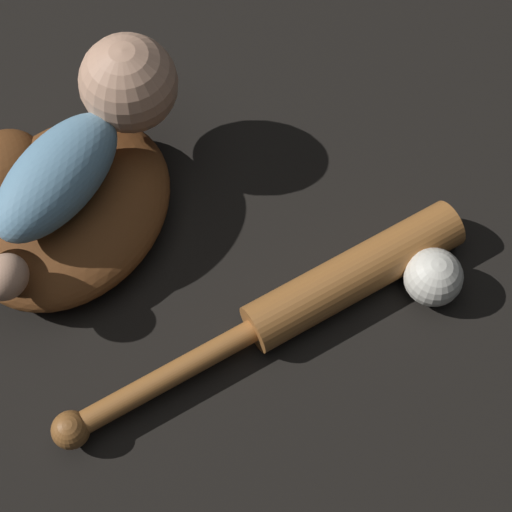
{
  "coord_description": "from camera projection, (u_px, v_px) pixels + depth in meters",
  "views": [
    {
      "loc": [
        -0.49,
        -0.31,
        0.96
      ],
      "look_at": [
        -0.05,
        -0.24,
        0.07
      ],
      "focal_mm": 60.0,
      "sensor_mm": 36.0,
      "label": 1
    }
  ],
  "objects": [
    {
      "name": "baseball_glove",
      "position": [
        58.0,
        204.0,
        1.06
      ],
      "size": [
        0.35,
        0.33,
        0.08
      ],
      "color": "brown",
      "rests_on": "ground"
    },
    {
      "name": "ground_plane",
      "position": [
        72.0,
        220.0,
        1.09
      ],
      "size": [
        6.0,
        6.0,
        0.0
      ],
      "primitive_type": "plane",
      "color": "black"
    },
    {
      "name": "baby_figure",
      "position": [
        87.0,
        136.0,
        1.0
      ],
      "size": [
        0.35,
        0.23,
        0.12
      ],
      "color": "#6693B2",
      "rests_on": "baseball_glove"
    },
    {
      "name": "baseball",
      "position": [
        433.0,
        277.0,
        1.02
      ],
      "size": [
        0.07,
        0.07,
        0.07
      ],
      "color": "silver",
      "rests_on": "ground"
    },
    {
      "name": "baseball_bat",
      "position": [
        313.0,
        297.0,
        1.01
      ],
      "size": [
        0.37,
        0.44,
        0.06
      ],
      "color": "#9E602D",
      "rests_on": "ground"
    }
  ]
}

